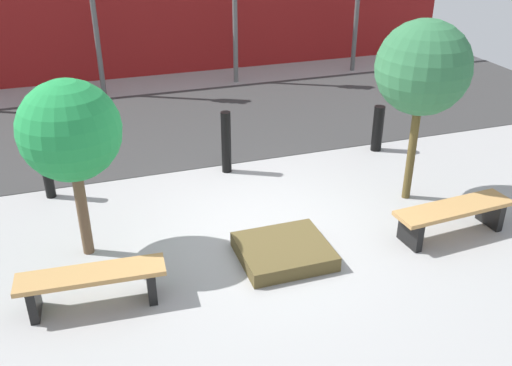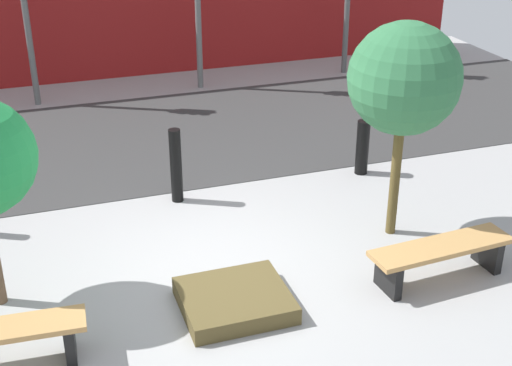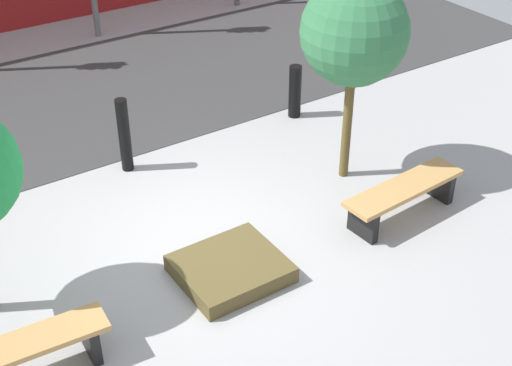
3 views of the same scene
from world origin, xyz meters
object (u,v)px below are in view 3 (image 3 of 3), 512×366
object	(u,v)px
bollard_left	(124,135)
bench_left	(21,354)
tree_behind_right_bench	(354,33)
bench_right	(404,194)
planter_bed	(231,269)
bollard_center	(295,92)

from	to	relation	value
bollard_left	bench_left	bearing A→B (deg)	-129.55
tree_behind_right_bench	bollard_left	bearing A→B (deg)	143.65
bench_right	tree_behind_right_bench	xyz separation A→B (m)	(0.00, 1.16, 1.75)
planter_bed	bollard_left	xyz separation A→B (m)	(0.00, 2.75, 0.44)
bench_left	tree_behind_right_bench	xyz separation A→B (m)	(4.88, 1.16, 1.75)
bench_left	bench_right	xyz separation A→B (m)	(4.88, -0.00, -0.00)
bench_left	bollard_center	bearing A→B (deg)	32.84
bench_left	planter_bed	bearing A→B (deg)	8.58
bench_left	bollard_left	bearing A→B (deg)	54.34
bench_left	tree_behind_right_bench	world-z (taller)	tree_behind_right_bench
bench_left	bollard_center	size ratio (longest dim) A/B	1.99
tree_behind_right_bench	bollard_left	distance (m)	3.40
tree_behind_right_bench	bollard_left	world-z (taller)	tree_behind_right_bench
bench_right	bollard_center	distance (m)	2.99
bollard_center	bench_right	bearing A→B (deg)	-98.86
planter_bed	bollard_left	bearing A→B (deg)	90.00
bench_left	tree_behind_right_bench	size ratio (longest dim) A/B	0.61
bench_right	bollard_center	world-z (taller)	bollard_center
tree_behind_right_bench	bollard_center	size ratio (longest dim) A/B	3.25
bench_right	planter_bed	distance (m)	2.46
bollard_left	planter_bed	bearing A→B (deg)	-90.00
planter_bed	tree_behind_right_bench	size ratio (longest dim) A/B	0.42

